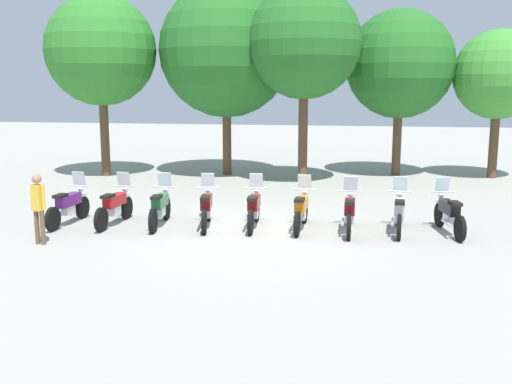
{
  "coord_description": "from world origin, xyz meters",
  "views": [
    {
      "loc": [
        2.65,
        -15.06,
        3.77
      ],
      "look_at": [
        0.0,
        0.5,
        0.9
      ],
      "focal_mm": 41.84,
      "sensor_mm": 36.0,
      "label": 1
    }
  ],
  "objects_px": {
    "motorcycle_2": "(160,207)",
    "motorcycle_4": "(254,208)",
    "motorcycle_3": "(206,208)",
    "motorcycle_8": "(449,213)",
    "motorcycle_1": "(115,206)",
    "person_0": "(38,204)",
    "tree_1": "(226,50)",
    "motorcycle_7": "(399,212)",
    "tree_4": "(499,75)",
    "motorcycle_0": "(69,206)",
    "tree_3": "(400,64)",
    "motorcycle_5": "(301,210)",
    "motorcycle_6": "(349,212)",
    "tree_0": "(101,51)",
    "tree_2": "(304,43)"
  },
  "relations": [
    {
      "from": "motorcycle_2",
      "to": "motorcycle_5",
      "type": "distance_m",
      "value": 3.78
    },
    {
      "from": "motorcycle_1",
      "to": "motorcycle_0",
      "type": "bearing_deg",
      "value": 99.86
    },
    {
      "from": "tree_3",
      "to": "tree_1",
      "type": "bearing_deg",
      "value": -171.02
    },
    {
      "from": "motorcycle_2",
      "to": "motorcycle_4",
      "type": "xyz_separation_m",
      "value": [
        2.51,
        0.25,
        0.0
      ]
    },
    {
      "from": "motorcycle_2",
      "to": "motorcycle_4",
      "type": "height_order",
      "value": "same"
    },
    {
      "from": "motorcycle_1",
      "to": "person_0",
      "type": "height_order",
      "value": "person_0"
    },
    {
      "from": "tree_3",
      "to": "tree_4",
      "type": "height_order",
      "value": "tree_3"
    },
    {
      "from": "motorcycle_0",
      "to": "motorcycle_3",
      "type": "bearing_deg",
      "value": -81.7
    },
    {
      "from": "motorcycle_5",
      "to": "motorcycle_8",
      "type": "bearing_deg",
      "value": -85.29
    },
    {
      "from": "motorcycle_0",
      "to": "motorcycle_4",
      "type": "relative_size",
      "value": 1.0
    },
    {
      "from": "motorcycle_1",
      "to": "motorcycle_7",
      "type": "relative_size",
      "value": 1.0
    },
    {
      "from": "motorcycle_3",
      "to": "motorcycle_7",
      "type": "relative_size",
      "value": 0.99
    },
    {
      "from": "motorcycle_4",
      "to": "motorcycle_5",
      "type": "bearing_deg",
      "value": -92.75
    },
    {
      "from": "tree_2",
      "to": "tree_3",
      "type": "bearing_deg",
      "value": 34.23
    },
    {
      "from": "motorcycle_7",
      "to": "tree_0",
      "type": "relative_size",
      "value": 0.3
    },
    {
      "from": "motorcycle_2",
      "to": "motorcycle_3",
      "type": "height_order",
      "value": "same"
    },
    {
      "from": "motorcycle_2",
      "to": "tree_0",
      "type": "xyz_separation_m",
      "value": [
        -5.13,
        8.23,
        4.57
      ]
    },
    {
      "from": "motorcycle_3",
      "to": "tree_3",
      "type": "bearing_deg",
      "value": -38.36
    },
    {
      "from": "motorcycle_5",
      "to": "motorcycle_4",
      "type": "bearing_deg",
      "value": 93.03
    },
    {
      "from": "motorcycle_5",
      "to": "person_0",
      "type": "distance_m",
      "value": 6.53
    },
    {
      "from": "motorcycle_0",
      "to": "tree_2",
      "type": "distance_m",
      "value": 10.99
    },
    {
      "from": "motorcycle_3",
      "to": "motorcycle_6",
      "type": "relative_size",
      "value": 0.99
    },
    {
      "from": "motorcycle_2",
      "to": "motorcycle_4",
      "type": "distance_m",
      "value": 2.52
    },
    {
      "from": "motorcycle_1",
      "to": "tree_3",
      "type": "xyz_separation_m",
      "value": [
        8.05,
        10.52,
        4.03
      ]
    },
    {
      "from": "motorcycle_3",
      "to": "motorcycle_8",
      "type": "relative_size",
      "value": 1.0
    },
    {
      "from": "motorcycle_3",
      "to": "motorcycle_2",
      "type": "bearing_deg",
      "value": 84.58
    },
    {
      "from": "motorcycle_6",
      "to": "tree_3",
      "type": "bearing_deg",
      "value": -9.82
    },
    {
      "from": "motorcycle_6",
      "to": "tree_4",
      "type": "xyz_separation_m",
      "value": [
        5.58,
        10.1,
        3.6
      ]
    },
    {
      "from": "motorcycle_7",
      "to": "tree_4",
      "type": "height_order",
      "value": "tree_4"
    },
    {
      "from": "tree_4",
      "to": "motorcycle_3",
      "type": "bearing_deg",
      "value": -132.61
    },
    {
      "from": "motorcycle_2",
      "to": "tree_3",
      "type": "height_order",
      "value": "tree_3"
    },
    {
      "from": "motorcycle_2",
      "to": "person_0",
      "type": "height_order",
      "value": "person_0"
    },
    {
      "from": "motorcycle_7",
      "to": "tree_4",
      "type": "distance_m",
      "value": 11.39
    },
    {
      "from": "motorcycle_5",
      "to": "person_0",
      "type": "height_order",
      "value": "person_0"
    },
    {
      "from": "motorcycle_6",
      "to": "tree_1",
      "type": "relative_size",
      "value": 0.28
    },
    {
      "from": "motorcycle_3",
      "to": "person_0",
      "type": "distance_m",
      "value": 4.24
    },
    {
      "from": "tree_4",
      "to": "motorcycle_6",
      "type": "bearing_deg",
      "value": -118.92
    },
    {
      "from": "motorcycle_3",
      "to": "motorcycle_5",
      "type": "distance_m",
      "value": 2.53
    },
    {
      "from": "motorcycle_7",
      "to": "tree_3",
      "type": "bearing_deg",
      "value": 0.48
    },
    {
      "from": "tree_1",
      "to": "motorcycle_2",
      "type": "bearing_deg",
      "value": -88.75
    },
    {
      "from": "motorcycle_2",
      "to": "motorcycle_3",
      "type": "bearing_deg",
      "value": -90.72
    },
    {
      "from": "motorcycle_1",
      "to": "motorcycle_3",
      "type": "relative_size",
      "value": 1.01
    },
    {
      "from": "motorcycle_3",
      "to": "motorcycle_8",
      "type": "xyz_separation_m",
      "value": [
        6.28,
        0.34,
        0.0
      ]
    },
    {
      "from": "motorcycle_4",
      "to": "tree_0",
      "type": "relative_size",
      "value": 0.3
    },
    {
      "from": "motorcycle_2",
      "to": "tree_1",
      "type": "distance_m",
      "value": 10.4
    },
    {
      "from": "motorcycle_0",
      "to": "tree_4",
      "type": "xyz_separation_m",
      "value": [
        13.11,
        10.52,
        3.6
      ]
    },
    {
      "from": "motorcycle_8",
      "to": "tree_0",
      "type": "bearing_deg",
      "value": 47.76
    },
    {
      "from": "motorcycle_4",
      "to": "tree_2",
      "type": "bearing_deg",
      "value": -8.15
    },
    {
      "from": "motorcycle_1",
      "to": "motorcycle_2",
      "type": "xyz_separation_m",
      "value": [
        1.25,
        0.09,
        0.0
      ]
    },
    {
      "from": "person_0",
      "to": "tree_2",
      "type": "xyz_separation_m",
      "value": [
        5.31,
        10.2,
        4.3
      ]
    }
  ]
}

